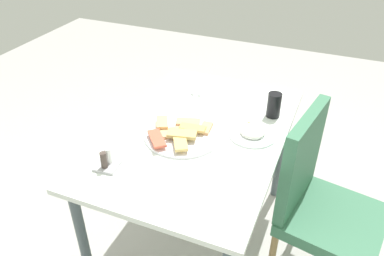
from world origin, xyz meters
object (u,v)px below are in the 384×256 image
soda_can (274,105)px  spoon (205,88)px  condiment_caddy (107,162)px  salad_plate_greens (252,132)px  paper_napkin (202,88)px  dining_chair (319,197)px  pide_platter (182,134)px  fork (199,86)px  dining_table (198,146)px

soda_can → spoon: 0.43m
condiment_caddy → salad_plate_greens: bearing=132.9°
soda_can → paper_napkin: (-0.14, -0.43, -0.06)m
condiment_caddy → dining_chair: bearing=115.9°
pide_platter → fork: bearing=-167.4°
condiment_caddy → paper_napkin: bearing=172.6°
dining_table → spoon: 0.44m
soda_can → dining_chair: bearing=49.8°
dining_chair → spoon: 0.83m
pide_platter → salad_plate_greens: pide_platter is taller
dining_table → pide_platter: pide_platter is taller
fork → pide_platter: bearing=12.9°
soda_can → condiment_caddy: 0.83m
fork → salad_plate_greens: bearing=49.6°
dining_chair → fork: (-0.39, -0.73, 0.22)m
dining_chair → condiment_caddy: size_ratio=8.89×
pide_platter → spoon: (-0.47, -0.07, -0.01)m
condiment_caddy → spoon: bearing=171.3°
dining_table → paper_napkin: size_ratio=8.24×
pide_platter → soda_can: (-0.33, 0.34, 0.05)m
pide_platter → soda_can: bearing=134.0°
paper_napkin → condiment_caddy: bearing=-7.4°
dining_table → condiment_caddy: size_ratio=11.49×
pide_platter → spoon: bearing=-171.6°
spoon → fork: bearing=-91.4°
dining_table → soda_can: (-0.27, 0.28, 0.14)m
dining_chair → condiment_caddy: dining_chair is taller
fork → soda_can: bearing=72.6°
pide_platter → salad_plate_greens: (-0.13, 0.29, 0.00)m
dining_table → condiment_caddy: condiment_caddy is taller
soda_can → paper_napkin: soda_can is taller
spoon → salad_plate_greens: bearing=45.2°
paper_napkin → spoon: bearing=90.0°
paper_napkin → condiment_caddy: 0.79m
fork → condiment_caddy: size_ratio=2.00×
dining_chair → salad_plate_greens: dining_chair is taller
salad_plate_greens → spoon: (-0.34, -0.36, -0.01)m
dining_table → salad_plate_greens: salad_plate_greens is taller
pide_platter → fork: (-0.47, -0.10, -0.01)m
salad_plate_greens → spoon: bearing=-133.4°
dining_table → salad_plate_greens: (-0.07, 0.24, 0.10)m
pide_platter → spoon: size_ratio=1.76×
paper_napkin → fork: bearing=-90.0°
salad_plate_greens → dining_table: bearing=-73.1°
dining_table → salad_plate_greens: bearing=106.9°
fork → dining_chair: bearing=62.5°
pide_platter → paper_napkin: size_ratio=2.49×
salad_plate_greens → soda_can: size_ratio=1.77×
dining_table → fork: size_ratio=5.75×
dining_chair → pide_platter: size_ratio=2.56×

